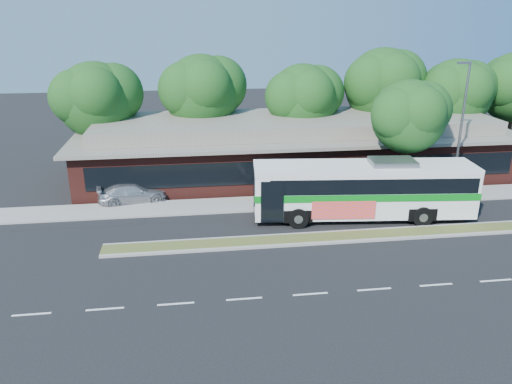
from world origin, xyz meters
TOP-DOWN VIEW (x-y plane):
  - ground at (0.00, 0.00)m, footprint 120.00×120.00m
  - median_strip at (0.00, 0.60)m, footprint 26.00×1.10m
  - sidewalk at (0.00, 6.40)m, footprint 44.00×2.60m
  - parking_lot at (-18.00, 10.00)m, footprint 14.00×12.00m
  - plaza_building at (0.00, 12.99)m, footprint 33.20×11.20m
  - lamp_post at (9.56, 6.00)m, footprint 0.93×0.18m
  - tree_bg_a at (-14.58, 15.14)m, footprint 6.47×5.80m
  - tree_bg_b at (-6.57, 16.14)m, footprint 6.69×6.00m
  - tree_bg_c at (1.40, 15.13)m, footprint 6.24×5.60m
  - tree_bg_d at (8.45, 16.15)m, footprint 6.91×6.20m
  - tree_bg_e at (14.42, 15.14)m, footprint 6.47×5.80m
  - transit_bus at (2.27, 3.28)m, footprint 13.50×4.18m
  - sedan at (-12.00, 8.02)m, footprint 4.81×2.61m
  - sidewalk_tree at (6.34, 6.31)m, footprint 5.30×4.75m

SIDE VIEW (x-z plane):
  - ground at x=0.00m, z-range 0.00..0.00m
  - parking_lot at x=-18.00m, z-range 0.00..0.01m
  - sidewalk at x=0.00m, z-range 0.00..0.12m
  - median_strip at x=0.00m, z-range 0.00..0.15m
  - sedan at x=-12.00m, z-range 0.00..1.32m
  - transit_bus at x=2.27m, z-range 0.21..3.94m
  - plaza_building at x=0.00m, z-range -0.10..4.35m
  - lamp_post at x=9.56m, z-range 0.37..9.44m
  - tree_bg_c at x=1.40m, z-range 1.46..9.72m
  - sidewalk_tree at x=6.34m, z-range 1.73..9.75m
  - tree_bg_e at x=14.42m, z-range 1.49..10.00m
  - tree_bg_a at x=-14.58m, z-range 1.55..10.18m
  - tree_bg_b at x=-6.57m, z-range 1.64..10.64m
  - tree_bg_d at x=8.45m, z-range 1.73..11.10m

